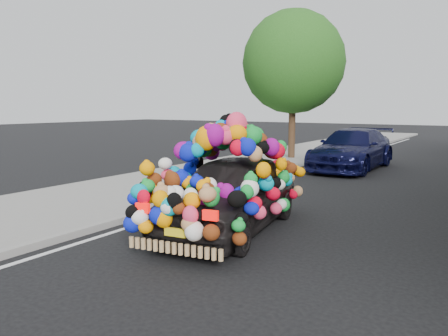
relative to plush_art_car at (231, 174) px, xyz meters
The scene contains 6 objects.
ground 1.28m from the plush_art_car, 62.24° to the left, with size 100.00×100.00×0.00m, color black.
sidewalk 4.11m from the plush_art_car, behind, with size 4.00×60.00×0.12m, color gray.
kerb 2.31m from the plush_art_car, 160.96° to the left, with size 0.15×60.00×0.13m, color gray.
tree_near_sidewalk 11.16m from the plush_art_car, 108.65° to the left, with size 4.20×4.20×6.13m.
plush_art_car is the anchor object (origin of this frame).
navy_sedan 9.02m from the plush_art_car, 93.37° to the left, with size 2.02×4.96×1.44m, color black.
Camera 1 is at (3.81, -7.28, 2.24)m, focal length 35.00 mm.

